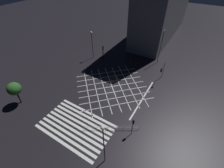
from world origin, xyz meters
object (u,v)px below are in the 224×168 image
Objects in this scene: traffic_light_nw_cross at (103,50)px; traffic_light_nw_main at (103,50)px; street_lamp_east at (161,43)px; street_lamp_far at (92,38)px; street_tree_near at (14,89)px; traffic_light_median_north at (130,61)px; traffic_light_ne_cross at (162,69)px; street_lamp_west at (104,140)px; traffic_light_se_cross at (133,124)px.

traffic_light_nw_cross is 0.24m from traffic_light_nw_main.
street_lamp_east is (14.73, 6.18, 3.21)m from traffic_light_nw_main.
traffic_light_nw_main is 4.60m from street_lamp_far.
traffic_light_median_north is at bearing 58.18° from street_tree_near.
street_lamp_far reaches higher than street_tree_near.
traffic_light_nw_cross is 17.83m from traffic_light_ne_cross.
traffic_light_nw_cross is at bearing -94.63° from traffic_light_median_north.
street_lamp_far is (-19.51, 23.61, 0.17)m from street_lamp_west.
traffic_light_se_cross is at bearing -45.47° from traffic_light_nw_main.
traffic_light_nw_main is at bearing -157.25° from street_lamp_east.
traffic_light_nw_cross reaches higher than traffic_light_median_north.
traffic_light_ne_cross is (-0.31, 16.81, 0.62)m from traffic_light_se_cross.
street_lamp_far reaches higher than traffic_light_ne_cross.
street_lamp_far is at bearing -70.71° from traffic_light_nw_cross.
traffic_light_se_cross is at bearing 44.50° from traffic_light_nw_cross.
traffic_light_nw_cross is at bearing 123.93° from street_lamp_west.
traffic_light_median_north is 0.91× the size of traffic_light_se_cross.
street_tree_near reaches higher than traffic_light_nw_main.
street_lamp_east is at bearing 113.31° from traffic_light_nw_cross.
traffic_light_median_north is 0.43× the size of street_lamp_far.
street_lamp_east reaches higher than traffic_light_ne_cross.
traffic_light_ne_cross is 8.86m from street_lamp_east.
traffic_light_nw_cross is 0.42× the size of street_lamp_east.
street_lamp_west reaches higher than traffic_light_median_north.
traffic_light_nw_cross is 0.90× the size of traffic_light_ne_cross.
street_lamp_east is (14.60, 6.29, 3.04)m from traffic_light_nw_cross.
street_tree_near is at bearing 102.94° from traffic_light_se_cross.
traffic_light_ne_cross is 31.82m from street_tree_near.
street_lamp_west is at bearing -2.95° from traffic_light_ne_cross.
street_lamp_east is at bearing 56.71° from street_tree_near.
traffic_light_nw_main is (-9.28, 0.86, 0.26)m from traffic_light_median_north.
street_lamp_east is at bearing -158.11° from traffic_light_ne_cross.
traffic_light_ne_cross is at bearing 87.05° from street_lamp_west.
street_lamp_west is at bearing -55.99° from traffic_light_nw_main.
traffic_light_nw_main is 0.75× the size of street_tree_near.
traffic_light_nw_cross reaches higher than traffic_light_se_cross.
street_lamp_west is (-1.50, -6.25, 3.30)m from traffic_light_se_cross.
traffic_light_nw_main is at bearing -95.39° from traffic_light_ne_cross.
street_lamp_far is at bearing -88.63° from traffic_light_median_north.
traffic_light_ne_cross is at bearing 84.47° from traffic_light_median_north.
traffic_light_nw_cross is 4.53m from street_lamp_far.
traffic_light_se_cross is at bearing -39.55° from street_lamp_far.
street_lamp_far is at bearing -157.35° from street_lamp_east.
traffic_light_se_cross is 25.12m from street_lamp_east.
street_lamp_west is at bearing -2.45° from street_tree_near.
street_tree_near is at bearing -31.82° from traffic_light_median_north.
street_lamp_east is at bearing 93.65° from street_lamp_west.
street_lamp_west is (7.42, -23.89, 3.56)m from traffic_light_median_north.
street_tree_near is at bearing 177.55° from street_lamp_west.
traffic_light_nw_main is (-18.20, 18.50, 0.01)m from traffic_light_se_cross.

